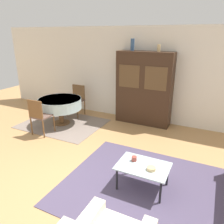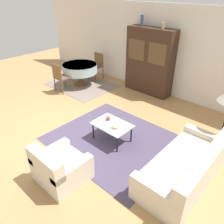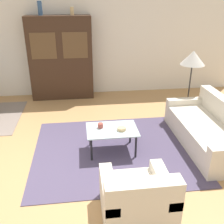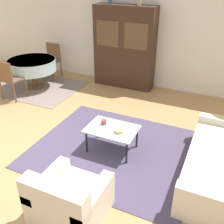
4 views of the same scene
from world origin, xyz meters
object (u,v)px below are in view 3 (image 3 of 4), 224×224
floor_lamp (193,60)px  bowl (122,129)px  coffee_table (112,131)px  vase_short (72,11)px  armchair (137,199)px  cup (100,126)px  couch (211,130)px  display_cabinet (61,58)px  vase_tall (40,8)px

floor_lamp → bowl: (-1.75, -1.44, -0.78)m
coffee_table → vase_short: bearing=102.0°
armchair → vase_short: (-0.71, 4.30, 1.86)m
floor_lamp → cup: floor_lamp is taller
armchair → floor_lamp: (1.79, 2.89, 0.96)m
cup → vase_short: (-0.41, 2.72, 1.66)m
bowl → couch: bearing=3.0°
display_cabinet → cup: size_ratio=22.88×
floor_lamp → cup: size_ratio=15.92×
display_cabinet → vase_short: vase_short is taller
floor_lamp → coffee_table: bearing=-144.0°
armchair → coffee_table: 1.52m
display_cabinet → cup: (0.75, -2.72, -0.55)m
coffee_table → display_cabinet: bearing=108.5°
bowl → vase_tall: 3.66m
armchair → floor_lamp: bearing=58.3°
display_cabinet → bowl: 3.11m
couch → cup: couch is taller
coffee_table → display_cabinet: (-0.94, 2.79, 0.64)m
couch → armchair: bearing=132.5°
cup → vase_tall: bearing=112.7°
couch → display_cabinet: bearing=44.6°
couch → floor_lamp: size_ratio=1.43×
bowl → vase_short: (-0.75, 2.85, 1.68)m
armchair → coffee_table: bearing=94.2°
cup → display_cabinet: bearing=105.4°
armchair → cup: 1.62m
coffee_table → vase_short: size_ratio=4.67×
display_cabinet → vase_short: size_ratio=11.22×
coffee_table → bowl: 0.18m
coffee_table → floor_lamp: (1.90, 1.38, 0.85)m
cup → bowl: cup is taller
vase_short → floor_lamp: bearing=-29.6°
floor_lamp → couch: bearing=-94.5°
armchair → vase_short: size_ratio=4.56×
couch → coffee_table: (-1.79, -0.03, 0.12)m
couch → bowl: (-1.64, -0.09, 0.19)m
coffee_table → bowl: bowl is taller
cup → vase_tall: (-1.14, 2.72, 1.73)m
display_cabinet → vase_tall: bearing=179.9°
bowl → display_cabinet: bearing=110.9°
couch → vase_short: 4.10m
display_cabinet → bowl: display_cabinet is taller
couch → display_cabinet: (-2.73, 2.77, 0.75)m
armchair → vase_tall: size_ratio=2.62×
couch → armchair: couch is taller
cup → bowl: bearing=-21.2°
cup → bowl: 0.37m
vase_tall → vase_short: 0.73m
vase_tall → cup: bearing=-67.3°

